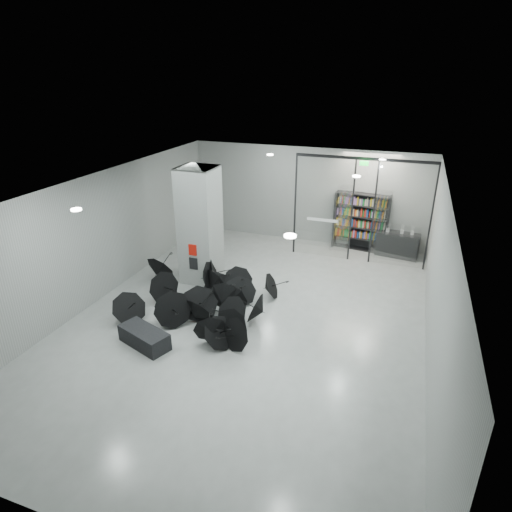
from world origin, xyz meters
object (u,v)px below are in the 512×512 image
(umbrella_cluster, at_px, (208,303))
(shop_counter, at_px, (397,245))
(column, at_px, (200,226))
(bench, at_px, (144,337))
(bookshelf, at_px, (361,222))

(umbrella_cluster, bearing_deg, shop_counter, 51.28)
(column, relative_size, umbrella_cluster, 0.75)
(column, distance_m, bench, 4.57)
(shop_counter, height_order, umbrella_cluster, umbrella_cluster)
(bench, height_order, shop_counter, shop_counter)
(bench, bearing_deg, umbrella_cluster, 88.70)
(shop_counter, bearing_deg, umbrella_cluster, -120.92)
(bookshelf, relative_size, umbrella_cluster, 0.44)
(column, distance_m, bookshelf, 6.84)
(column, distance_m, umbrella_cluster, 2.88)
(shop_counter, distance_m, umbrella_cluster, 8.33)
(bench, height_order, umbrella_cluster, umbrella_cluster)
(bench, distance_m, shop_counter, 10.58)
(bookshelf, bearing_deg, column, -126.46)
(bench, xyz_separation_m, shop_counter, (6.05, 8.68, 0.25))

